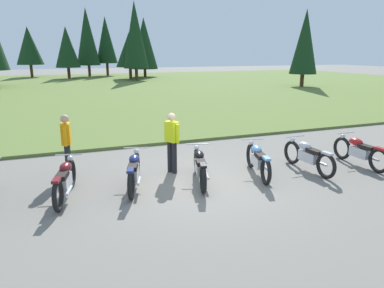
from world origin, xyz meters
TOP-DOWN VIEW (x-y plane):
  - ground_plane at (0.00, 0.00)m, footprint 140.00×140.00m
  - grass_moorland at (0.00, 26.09)m, footprint 80.00×44.00m
  - forest_treeline at (-3.03, 33.67)m, footprint 42.35×26.70m
  - motorcycle_maroon at (-3.22, 0.28)m, footprint 0.74×2.07m
  - motorcycle_navy at (-1.61, 0.34)m, footprint 0.85×2.03m
  - motorcycle_black at (0.02, 0.11)m, footprint 0.79×2.05m
  - motorcycle_sky_blue at (1.69, 0.05)m, footprint 0.77×2.06m
  - motorcycle_silver at (3.22, -0.10)m, footprint 0.62×2.10m
  - motorcycle_red at (4.93, -0.26)m, footprint 0.62×2.10m
  - rider_in_hivis_vest at (-3.09, 1.86)m, footprint 0.26×0.55m
  - rider_with_back_turned at (-0.40, 1.10)m, footprint 0.35×0.51m

SIDE VIEW (x-z plane):
  - ground_plane at x=0.00m, z-range 0.00..0.00m
  - grass_moorland at x=0.00m, z-range 0.00..0.10m
  - motorcycle_maroon at x=-3.22m, z-range 0.00..0.88m
  - motorcycle_navy at x=-1.61m, z-range 0.00..0.88m
  - motorcycle_black at x=0.02m, z-range 0.00..0.88m
  - motorcycle_sky_blue at x=1.69m, z-range 0.00..0.88m
  - motorcycle_silver at x=3.22m, z-range 0.00..0.88m
  - motorcycle_red at x=4.93m, z-range 0.00..0.88m
  - rider_in_hivis_vest at x=-3.09m, z-range 0.11..1.78m
  - rider_with_back_turned at x=-0.40m, z-range 0.11..1.78m
  - forest_treeline at x=-3.03m, z-range -0.07..8.95m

